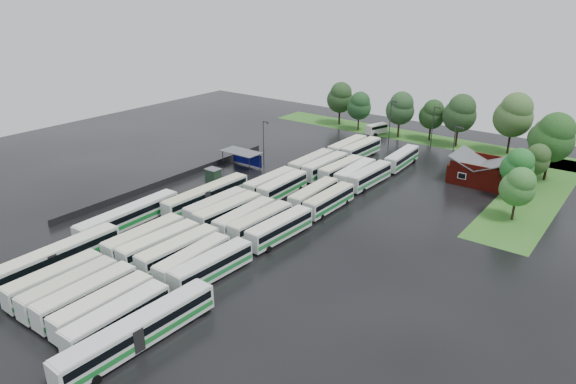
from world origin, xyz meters
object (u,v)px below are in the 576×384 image
Objects in this scene: artic_bus_west_a at (54,258)px; artic_bus_east at (139,331)px; brick_building at (480,173)px; minibus at (377,129)px.

artic_bus_east is at bearing -8.68° from artic_bus_west_a.
minibus is (-31.75, 18.89, -0.49)m from brick_building.
minibus is at bearing 88.47° from artic_bus_west_a.
artic_bus_east is 90.11m from minibus.
artic_bus_east is at bearing -59.50° from minibus.
artic_bus_east is 3.04× the size of minibus.
artic_bus_west_a is at bearing 173.53° from artic_bus_east.
artic_bus_east reaches higher than artic_bus_west_a.
brick_building is 73.89m from artic_bus_west_a.
artic_bus_west_a is at bearing -73.05° from minibus.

